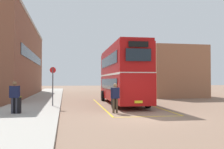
{
  "coord_description": "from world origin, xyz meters",
  "views": [
    {
      "loc": [
        -4.21,
        -12.79,
        1.98
      ],
      "look_at": [
        0.16,
        10.24,
        2.53
      ],
      "focal_mm": 40.21,
      "sensor_mm": 36.0,
      "label": 1
    }
  ],
  "objects_px": {
    "pedestrian_waiting_near": "(15,95)",
    "bus_stop_sign": "(53,83)",
    "pedestrian_boarding": "(115,96)",
    "litter_bin": "(17,105)",
    "double_decker_bus": "(122,74)",
    "single_deck_bus": "(110,82)"
  },
  "relations": [
    {
      "from": "pedestrian_waiting_near",
      "to": "bus_stop_sign",
      "type": "bearing_deg",
      "value": 64.5
    },
    {
      "from": "pedestrian_boarding",
      "to": "litter_bin",
      "type": "distance_m",
      "value": 5.65
    },
    {
      "from": "double_decker_bus",
      "to": "pedestrian_boarding",
      "type": "height_order",
      "value": "double_decker_bus"
    },
    {
      "from": "single_deck_bus",
      "to": "pedestrian_boarding",
      "type": "height_order",
      "value": "single_deck_bus"
    },
    {
      "from": "double_decker_bus",
      "to": "bus_stop_sign",
      "type": "distance_m",
      "value": 5.97
    },
    {
      "from": "single_deck_bus",
      "to": "litter_bin",
      "type": "bearing_deg",
      "value": -110.56
    },
    {
      "from": "pedestrian_boarding",
      "to": "pedestrian_waiting_near",
      "type": "relative_size",
      "value": 1.0
    },
    {
      "from": "single_deck_bus",
      "to": "bus_stop_sign",
      "type": "xyz_separation_m",
      "value": [
        -8.42,
        -23.29,
        0.19
      ]
    },
    {
      "from": "pedestrian_waiting_near",
      "to": "bus_stop_sign",
      "type": "height_order",
      "value": "bus_stop_sign"
    },
    {
      "from": "bus_stop_sign",
      "to": "double_decker_bus",
      "type": "bearing_deg",
      "value": 18.97
    },
    {
      "from": "pedestrian_boarding",
      "to": "pedestrian_waiting_near",
      "type": "height_order",
      "value": "pedestrian_waiting_near"
    },
    {
      "from": "pedestrian_waiting_near",
      "to": "bus_stop_sign",
      "type": "distance_m",
      "value": 4.43
    },
    {
      "from": "double_decker_bus",
      "to": "single_deck_bus",
      "type": "relative_size",
      "value": 1.27
    },
    {
      "from": "litter_bin",
      "to": "bus_stop_sign",
      "type": "distance_m",
      "value": 4.38
    },
    {
      "from": "pedestrian_boarding",
      "to": "bus_stop_sign",
      "type": "bearing_deg",
      "value": 136.44
    },
    {
      "from": "pedestrian_waiting_near",
      "to": "litter_bin",
      "type": "relative_size",
      "value": 1.92
    },
    {
      "from": "single_deck_bus",
      "to": "pedestrian_boarding",
      "type": "bearing_deg",
      "value": -99.55
    },
    {
      "from": "double_decker_bus",
      "to": "pedestrian_boarding",
      "type": "distance_m",
      "value": 6.05
    },
    {
      "from": "pedestrian_waiting_near",
      "to": "pedestrian_boarding",
      "type": "bearing_deg",
      "value": 2.69
    },
    {
      "from": "double_decker_bus",
      "to": "litter_bin",
      "type": "height_order",
      "value": "double_decker_bus"
    },
    {
      "from": "pedestrian_boarding",
      "to": "litter_bin",
      "type": "relative_size",
      "value": 1.92
    },
    {
      "from": "bus_stop_sign",
      "to": "pedestrian_boarding",
      "type": "bearing_deg",
      "value": -43.56
    }
  ]
}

